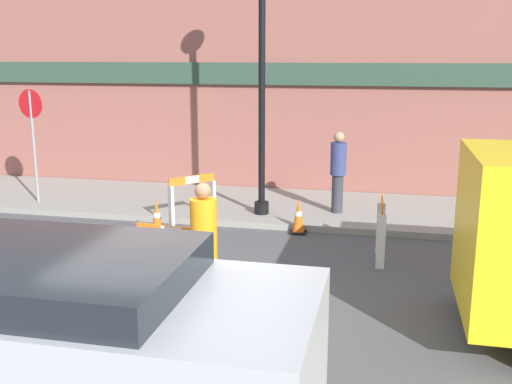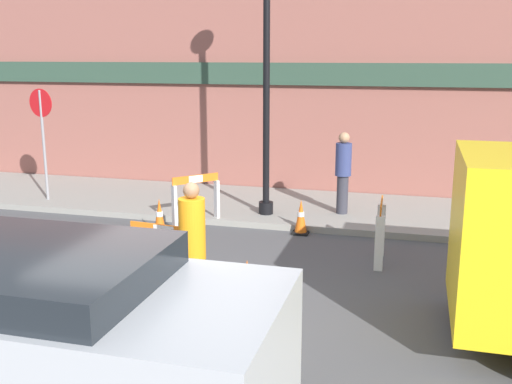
{
  "view_description": "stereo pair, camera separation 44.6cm",
  "coord_description": "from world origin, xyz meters",
  "px_view_note": "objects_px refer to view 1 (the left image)",
  "views": [
    {
      "loc": [
        2.14,
        -6.15,
        3.24
      ],
      "look_at": [
        0.04,
        3.31,
        1.0
      ],
      "focal_mm": 42.0,
      "sensor_mm": 36.0,
      "label": 1
    },
    {
      "loc": [
        2.57,
        -6.05,
        3.24
      ],
      "look_at": [
        0.04,
        3.31,
        1.0
      ],
      "focal_mm": 42.0,
      "sensor_mm": 36.0,
      "label": 2
    }
  ],
  "objects_px": {
    "stop_sign": "(32,128)",
    "parked_car_1": "(40,344)",
    "person_worker": "(204,251)",
    "person_pedestrian": "(338,169)",
    "streetlamp_post": "(262,34)"
  },
  "relations": [
    {
      "from": "stop_sign",
      "to": "person_worker",
      "type": "distance_m",
      "value": 7.2
    },
    {
      "from": "stop_sign",
      "to": "person_pedestrian",
      "type": "xyz_separation_m",
      "value": [
        6.38,
        0.51,
        -0.72
      ]
    },
    {
      "from": "stop_sign",
      "to": "person_worker",
      "type": "bearing_deg",
      "value": 146.47
    },
    {
      "from": "stop_sign",
      "to": "parked_car_1",
      "type": "xyz_separation_m",
      "value": [
        4.7,
        -7.37,
        -0.74
      ]
    },
    {
      "from": "person_worker",
      "to": "parked_car_1",
      "type": "bearing_deg",
      "value": 166.14
    },
    {
      "from": "person_worker",
      "to": "parked_car_1",
      "type": "height_order",
      "value": "person_worker"
    },
    {
      "from": "streetlamp_post",
      "to": "person_worker",
      "type": "height_order",
      "value": "streetlamp_post"
    },
    {
      "from": "streetlamp_post",
      "to": "person_worker",
      "type": "bearing_deg",
      "value": -85.92
    },
    {
      "from": "person_worker",
      "to": "person_pedestrian",
      "type": "bearing_deg",
      "value": -12.9
    },
    {
      "from": "stop_sign",
      "to": "parked_car_1",
      "type": "bearing_deg",
      "value": 131.58
    },
    {
      "from": "person_pedestrian",
      "to": "streetlamp_post",
      "type": "bearing_deg",
      "value": 9.63
    },
    {
      "from": "stop_sign",
      "to": "person_worker",
      "type": "height_order",
      "value": "stop_sign"
    },
    {
      "from": "stop_sign",
      "to": "parked_car_1",
      "type": "distance_m",
      "value": 8.78
    },
    {
      "from": "person_worker",
      "to": "parked_car_1",
      "type": "distance_m",
      "value": 2.59
    },
    {
      "from": "parked_car_1",
      "to": "streetlamp_post",
      "type": "bearing_deg",
      "value": 88.33
    }
  ]
}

